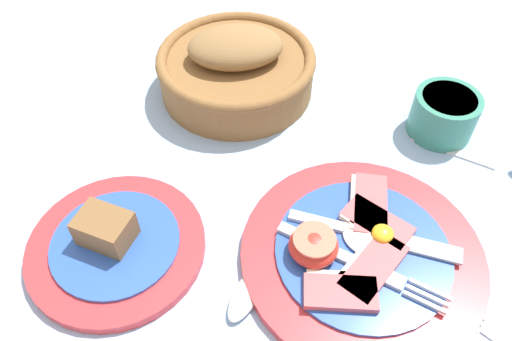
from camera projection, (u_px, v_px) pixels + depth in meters
ground_plane at (315, 233)px, 0.56m from camera, size 3.00×3.00×0.00m
breakfast_plate at (360, 252)px, 0.53m from camera, size 0.26×0.26×0.04m
bread_plate at (115, 244)px, 0.53m from camera, size 0.19×0.19×0.05m
sugar_cup at (444, 113)px, 0.64m from camera, size 0.08×0.08×0.06m
bread_basket at (236, 67)px, 0.69m from camera, size 0.22×0.22×0.09m
teaspoon_near_cup at (235, 316)px, 0.49m from camera, size 0.07×0.19×0.01m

